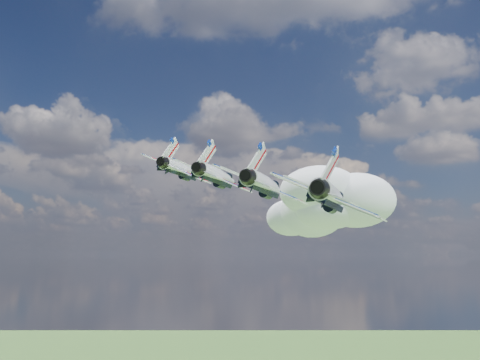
% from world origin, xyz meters
% --- Properties ---
extents(cloud_far, '(69.46, 54.58, 27.29)m').
position_xyz_m(cloud_far, '(9.58, 206.98, 165.10)').
color(cloud_far, white).
extents(jet_0, '(14.02, 17.72, 8.95)m').
position_xyz_m(jet_0, '(-1.79, 30.66, 153.60)').
color(jet_0, white).
extents(jet_1, '(14.02, 17.72, 8.95)m').
position_xyz_m(jet_1, '(6.28, 21.52, 150.98)').
color(jet_1, white).
extents(jet_2, '(14.02, 17.72, 8.95)m').
position_xyz_m(jet_2, '(14.35, 12.39, 148.36)').
color(jet_2, white).
extents(jet_3, '(14.02, 17.72, 8.95)m').
position_xyz_m(jet_3, '(22.42, 3.25, 145.74)').
color(jet_3, white).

